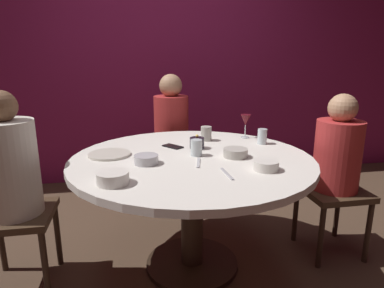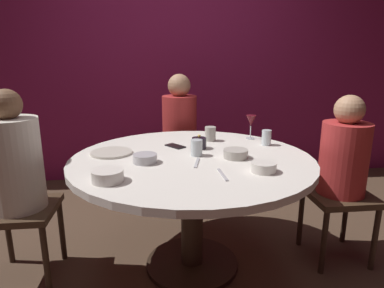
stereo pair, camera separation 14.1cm
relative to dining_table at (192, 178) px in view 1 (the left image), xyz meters
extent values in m
plane|color=#4C3828|center=(0.00, 0.00, -0.61)|extent=(8.00, 8.00, 0.00)
cube|color=maroon|center=(0.00, 1.78, 0.69)|extent=(6.00, 0.10, 2.60)
cylinder|color=silver|center=(0.00, 0.00, 0.12)|extent=(1.46, 1.46, 0.04)
cylinder|color=#332319|center=(0.00, 0.00, -0.26)|extent=(0.14, 0.14, 0.71)
cylinder|color=#2D2116|center=(0.00, 0.00, -0.60)|extent=(0.60, 0.60, 0.03)
cube|color=#3F2D1E|center=(-1.03, 0.00, -0.16)|extent=(0.40, 0.40, 0.04)
cylinder|color=beige|center=(-1.03, 0.00, 0.13)|extent=(0.31, 0.31, 0.54)
sphere|color=brown|center=(-1.03, 0.00, 0.47)|extent=(0.17, 0.17, 0.17)
cylinder|color=#332319|center=(-0.86, -0.17, -0.40)|extent=(0.04, 0.04, 0.43)
cylinder|color=#332319|center=(-1.20, 0.17, -0.40)|extent=(0.04, 0.04, 0.43)
cylinder|color=#332319|center=(-0.86, 0.17, -0.40)|extent=(0.04, 0.04, 0.43)
cube|color=#3F2D1E|center=(0.00, 1.02, -0.16)|extent=(0.40, 0.40, 0.04)
cylinder|color=#B22D2D|center=(0.00, 1.02, 0.12)|extent=(0.31, 0.31, 0.53)
sphere|color=tan|center=(0.00, 1.02, 0.48)|extent=(0.20, 0.20, 0.20)
cylinder|color=#332319|center=(-0.17, 1.19, -0.40)|extent=(0.04, 0.04, 0.43)
cylinder|color=#332319|center=(-0.17, 0.85, -0.40)|extent=(0.04, 0.04, 0.43)
cylinder|color=#332319|center=(0.17, 1.19, -0.40)|extent=(0.04, 0.04, 0.43)
cylinder|color=#332319|center=(0.17, 0.85, -0.40)|extent=(0.04, 0.04, 0.43)
cube|color=#3F2D1E|center=(0.98, 0.00, -0.16)|extent=(0.40, 0.40, 0.04)
cylinder|color=#B22D2D|center=(0.98, 0.00, 0.09)|extent=(0.30, 0.30, 0.47)
sphere|color=tan|center=(0.98, 0.00, 0.41)|extent=(0.18, 0.18, 0.18)
cylinder|color=#332319|center=(1.15, 0.17, -0.40)|extent=(0.04, 0.04, 0.43)
cylinder|color=#332319|center=(0.81, 0.17, -0.40)|extent=(0.04, 0.04, 0.43)
cylinder|color=#332319|center=(1.15, -0.17, -0.40)|extent=(0.04, 0.04, 0.43)
cylinder|color=#332319|center=(0.81, -0.17, -0.40)|extent=(0.04, 0.04, 0.43)
cylinder|color=black|center=(0.07, 0.18, 0.17)|extent=(0.10, 0.10, 0.07)
sphere|color=#F9D159|center=(0.07, 0.18, 0.22)|extent=(0.02, 0.02, 0.02)
cylinder|color=silver|center=(0.48, 0.41, 0.14)|extent=(0.06, 0.06, 0.01)
cylinder|color=silver|center=(0.48, 0.41, 0.19)|extent=(0.01, 0.01, 0.09)
cone|color=maroon|center=(0.48, 0.41, 0.27)|extent=(0.08, 0.08, 0.08)
cylinder|color=beige|center=(-0.49, 0.12, 0.14)|extent=(0.26, 0.26, 0.01)
cube|color=black|center=(-0.09, 0.25, 0.14)|extent=(0.14, 0.15, 0.01)
cylinder|color=#B7B7BC|center=(-0.28, -0.09, 0.16)|extent=(0.14, 0.14, 0.05)
cylinder|color=silver|center=(0.34, -0.31, 0.16)|extent=(0.13, 0.13, 0.05)
cylinder|color=silver|center=(-0.45, -0.37, 0.17)|extent=(0.15, 0.15, 0.06)
cylinder|color=#B2ADA3|center=(0.26, -0.05, 0.16)|extent=(0.15, 0.15, 0.05)
cylinder|color=silver|center=(0.03, 0.02, 0.19)|extent=(0.07, 0.07, 0.10)
cylinder|color=#B2ADA3|center=(0.17, 0.38, 0.19)|extent=(0.08, 0.08, 0.10)
cylinder|color=silver|center=(0.54, 0.22, 0.19)|extent=(0.06, 0.06, 0.11)
cube|color=#B7B7BC|center=(0.12, -0.34, 0.14)|extent=(0.03, 0.18, 0.01)
cube|color=#B7B7BC|center=(0.01, -0.13, 0.14)|extent=(0.06, 0.18, 0.01)
camera|label=1|loc=(-0.35, -1.91, 0.72)|focal=31.25mm
camera|label=2|loc=(-0.21, -1.93, 0.72)|focal=31.25mm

